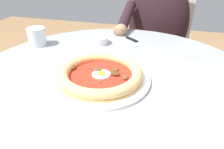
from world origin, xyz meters
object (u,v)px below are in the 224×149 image
(pizza_on_plate, at_px, (101,75))
(fork_utensil, at_px, (184,56))
(water_glass, at_px, (37,38))
(cafe_chair_diner, at_px, (159,45))
(dining_table, at_px, (114,108))
(diner_person, at_px, (154,52))
(ramekin_capers, at_px, (99,40))
(steak_knife, at_px, (137,42))

(pizza_on_plate, xyz_separation_m, fork_utensil, (-0.27, -0.26, -0.02))
(fork_utensil, bearing_deg, pizza_on_plate, 43.82)
(water_glass, height_order, cafe_chair_diner, cafe_chair_diner)
(dining_table, bearing_deg, diner_person, -97.99)
(ramekin_capers, bearing_deg, fork_utensil, 172.98)
(water_glass, xyz_separation_m, cafe_chair_diner, (-0.52, -0.67, -0.25))
(dining_table, relative_size, water_glass, 12.91)
(dining_table, bearing_deg, water_glass, -23.39)
(pizza_on_plate, distance_m, ramekin_capers, 0.32)
(water_glass, bearing_deg, fork_utensil, -176.04)
(water_glass, distance_m, fork_utensil, 0.64)
(pizza_on_plate, height_order, steak_knife, pizza_on_plate)
(cafe_chair_diner, bearing_deg, pizza_on_plate, 80.11)
(pizza_on_plate, xyz_separation_m, cafe_chair_diner, (-0.16, -0.89, -0.23))
(dining_table, distance_m, cafe_chair_diner, 0.86)
(steak_knife, xyz_separation_m, fork_utensil, (-0.21, 0.11, -0.00))
(diner_person, xyz_separation_m, cafe_chair_diner, (-0.02, -0.15, -0.01))
(steak_knife, height_order, ramekin_capers, ramekin_capers)
(pizza_on_plate, bearing_deg, ramekin_capers, -71.29)
(cafe_chair_diner, bearing_deg, dining_table, 81.88)
(ramekin_capers, bearing_deg, diner_person, -118.51)
(pizza_on_plate, bearing_deg, water_glass, -30.32)
(steak_knife, distance_m, ramekin_capers, 0.18)
(steak_knife, height_order, fork_utensil, steak_knife)
(water_glass, xyz_separation_m, fork_utensil, (-0.64, -0.04, -0.03))
(diner_person, distance_m, cafe_chair_diner, 0.15)
(ramekin_capers, relative_size, fork_utensil, 0.48)
(dining_table, xyz_separation_m, fork_utensil, (-0.24, -0.22, 0.14))
(dining_table, xyz_separation_m, water_glass, (0.40, -0.17, 0.18))
(pizza_on_plate, bearing_deg, diner_person, -100.13)
(pizza_on_plate, relative_size, cafe_chair_diner, 0.36)
(steak_knife, bearing_deg, pizza_on_plate, 80.45)
(dining_table, distance_m, pizza_on_plate, 0.17)
(dining_table, relative_size, pizza_on_plate, 3.19)
(cafe_chair_diner, bearing_deg, steak_knife, 79.87)
(cafe_chair_diner, bearing_deg, diner_person, 81.27)
(diner_person, bearing_deg, ramekin_capers, 61.49)
(fork_utensil, xyz_separation_m, cafe_chair_diner, (0.12, -0.63, -0.21))
(diner_person, relative_size, cafe_chair_diner, 1.35)
(dining_table, height_order, ramekin_capers, ramekin_capers)
(dining_table, height_order, diner_person, diner_person)
(pizza_on_plate, height_order, diner_person, diner_person)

